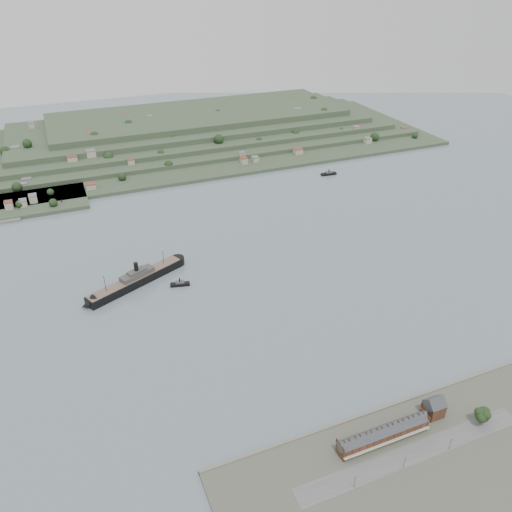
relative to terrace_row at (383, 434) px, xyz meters
name	(u,v)px	position (x,y,z in m)	size (l,w,h in m)	color
ground	(274,282)	(10.00, 168.02, -6.84)	(1400.00, 1400.00, 0.00)	slate
near_shore	(418,462)	(10.00, -18.73, -5.83)	(220.00, 80.00, 2.60)	#4C5142
terrace_row	(383,434)	(0.00, 0.00, 0.00)	(55.60, 9.80, 11.07)	#472719
gabled_building	(434,407)	(37.50, 4.02, 1.34)	(10.40, 10.18, 14.09)	#472719
far_peninsula	(182,133)	(37.91, 561.12, 5.04)	(760.00, 309.00, 30.00)	#31442D
steamship	(133,281)	(-98.71, 207.67, -2.43)	(93.41, 50.33, 23.91)	black
tugboat	(180,284)	(-63.63, 193.25, -5.09)	(16.48, 7.80, 7.17)	black
ferry_west	(62,204)	(-142.09, 393.02, -5.17)	(19.17, 9.26, 6.93)	black
ferry_east	(329,174)	(170.62, 361.15, -5.07)	(19.94, 6.90, 7.34)	black
fig_tree	(483,415)	(58.79, -11.89, 2.00)	(10.05, 8.70, 11.21)	#41311E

